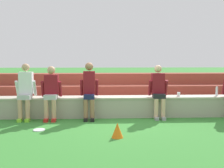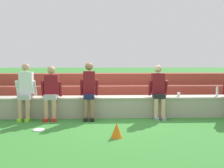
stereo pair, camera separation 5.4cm
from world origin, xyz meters
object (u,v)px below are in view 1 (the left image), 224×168
(person_center, at_px, (89,89))
(sports_cone, at_px, (117,130))
(person_far_left, at_px, (25,90))
(plastic_cup_left_end, at_px, (179,94))
(water_bottle_near_left, at_px, (217,91))
(person_right_of_center, at_px, (158,90))
(person_left_of_center, at_px, (51,91))
(frisbee, at_px, (39,130))

(person_center, bearing_deg, sports_cone, -70.38)
(person_far_left, height_order, plastic_cup_left_end, person_far_left)
(plastic_cup_left_end, bearing_deg, sports_cone, -132.68)
(plastic_cup_left_end, bearing_deg, water_bottle_near_left, 2.67)
(person_right_of_center, bearing_deg, person_far_left, -179.96)
(person_left_of_center, relative_size, person_center, 0.94)
(water_bottle_near_left, bearing_deg, person_center, -175.57)
(person_left_of_center, height_order, person_center, person_center)
(person_right_of_center, xyz_separation_m, plastic_cup_left_end, (0.61, 0.21, -0.15))
(person_left_of_center, relative_size, sports_cone, 4.57)
(person_far_left, height_order, person_center, person_center)
(person_center, relative_size, water_bottle_near_left, 5.56)
(person_left_of_center, relative_size, plastic_cup_left_end, 12.44)
(plastic_cup_left_end, relative_size, sports_cone, 0.37)
(person_center, relative_size, frisbee, 5.62)
(person_left_of_center, relative_size, frisbee, 5.26)
(person_far_left, xyz_separation_m, frisbee, (0.57, -1.12, -0.78))
(person_center, xyz_separation_m, water_bottle_near_left, (3.54, 0.27, -0.11))
(person_left_of_center, height_order, frisbee, person_left_of_center)
(person_left_of_center, distance_m, water_bottle_near_left, 4.54)
(frisbee, bearing_deg, person_far_left, 117.22)
(water_bottle_near_left, xyz_separation_m, plastic_cup_left_end, (-1.09, -0.05, -0.07))
(person_right_of_center, bearing_deg, person_left_of_center, -179.27)
(person_center, distance_m, plastic_cup_left_end, 2.47)
(water_bottle_near_left, bearing_deg, frisbee, -163.34)
(person_right_of_center, distance_m, frisbee, 3.21)
(plastic_cup_left_end, bearing_deg, person_far_left, -177.02)
(person_right_of_center, xyz_separation_m, sports_cone, (-1.21, -1.77, -0.61))
(water_bottle_near_left, distance_m, frisbee, 4.87)
(person_center, bearing_deg, person_far_left, 179.67)
(frisbee, relative_size, sports_cone, 0.87)
(person_left_of_center, bearing_deg, person_right_of_center, 0.73)
(plastic_cup_left_end, bearing_deg, person_left_of_center, -175.88)
(person_left_of_center, bearing_deg, frisbee, -94.79)
(person_far_left, height_order, frisbee, person_far_left)
(person_center, height_order, plastic_cup_left_end, person_center)
(frisbee, bearing_deg, water_bottle_near_left, 16.66)
(person_left_of_center, xyz_separation_m, person_right_of_center, (2.83, 0.04, 0.01))
(frisbee, bearing_deg, sports_cone, -20.76)
(person_right_of_center, xyz_separation_m, water_bottle_near_left, (1.70, 0.26, -0.08))
(person_right_of_center, distance_m, plastic_cup_left_end, 0.66)
(person_right_of_center, bearing_deg, person_center, -179.62)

